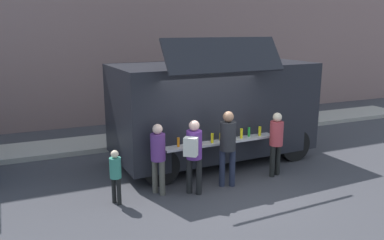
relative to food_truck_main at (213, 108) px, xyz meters
name	(u,v)px	position (x,y,z in m)	size (l,w,h in m)	color
ground_plane	(219,186)	(-0.73, -1.79, -1.49)	(60.00, 60.00, 0.00)	#38383D
curb_strip	(56,148)	(-4.01, 2.62, -1.41)	(28.00, 1.60, 0.15)	#9E998E
building_behind	(66,3)	(-3.01, 6.52, 3.06)	(32.00, 2.40, 9.09)	#816461
food_truck_main	(213,108)	(0.00, 0.00, 0.00)	(5.51, 3.23, 3.42)	black
trash_bin	(286,113)	(4.23, 2.32, -0.96)	(0.60, 0.60, 1.05)	#2C6138
customer_front_ordering	(228,142)	(-0.56, -1.87, -0.41)	(0.37, 0.37, 1.80)	#1E2437
customer_mid_with_backpack	(194,150)	(-1.47, -1.99, -0.45)	(0.51, 0.54, 1.69)	black
customer_rear_waiting	(158,153)	(-2.17, -1.65, -0.52)	(0.33, 0.33, 1.61)	#4B4A41
customer_extra_browsing	(276,138)	(0.87, -1.76, -0.52)	(0.33, 0.33, 1.62)	black
child_near_queue	(116,172)	(-3.15, -1.78, -0.78)	(0.24, 0.24, 1.18)	black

